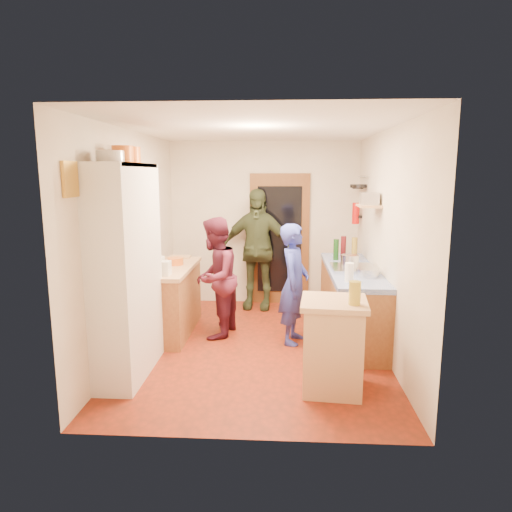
# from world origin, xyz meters

# --- Properties ---
(floor) EXTENTS (3.00, 4.00, 0.02)m
(floor) POSITION_xyz_m (0.00, 0.00, -0.01)
(floor) COLOR maroon
(floor) RESTS_ON ground
(ceiling) EXTENTS (3.00, 4.00, 0.02)m
(ceiling) POSITION_xyz_m (0.00, 0.00, 2.61)
(ceiling) COLOR silver
(ceiling) RESTS_ON ground
(wall_back) EXTENTS (3.00, 0.02, 2.60)m
(wall_back) POSITION_xyz_m (0.00, 2.01, 1.30)
(wall_back) COLOR beige
(wall_back) RESTS_ON ground
(wall_front) EXTENTS (3.00, 0.02, 2.60)m
(wall_front) POSITION_xyz_m (0.00, -2.01, 1.30)
(wall_front) COLOR beige
(wall_front) RESTS_ON ground
(wall_left) EXTENTS (0.02, 4.00, 2.60)m
(wall_left) POSITION_xyz_m (-1.51, 0.00, 1.30)
(wall_left) COLOR beige
(wall_left) RESTS_ON ground
(wall_right) EXTENTS (0.02, 4.00, 2.60)m
(wall_right) POSITION_xyz_m (1.51, 0.00, 1.30)
(wall_right) COLOR beige
(wall_right) RESTS_ON ground
(door_frame) EXTENTS (0.95, 0.06, 2.10)m
(door_frame) POSITION_xyz_m (0.25, 1.97, 1.05)
(door_frame) COLOR brown
(door_frame) RESTS_ON ground
(door_glass) EXTENTS (0.70, 0.02, 1.70)m
(door_glass) POSITION_xyz_m (0.25, 1.94, 1.05)
(door_glass) COLOR black
(door_glass) RESTS_ON door_frame
(hutch_body) EXTENTS (0.40, 1.20, 2.20)m
(hutch_body) POSITION_xyz_m (-1.30, -0.80, 1.10)
(hutch_body) COLOR silver
(hutch_body) RESTS_ON ground
(hutch_top_shelf) EXTENTS (0.40, 1.14, 0.04)m
(hutch_top_shelf) POSITION_xyz_m (-1.30, -0.80, 2.18)
(hutch_top_shelf) COLOR silver
(hutch_top_shelf) RESTS_ON hutch_body
(plate_stack) EXTENTS (0.25, 0.25, 0.11)m
(plate_stack) POSITION_xyz_m (-1.30, -1.09, 2.25)
(plate_stack) COLOR white
(plate_stack) RESTS_ON hutch_top_shelf
(orange_pot_a) EXTENTS (0.21, 0.21, 0.17)m
(orange_pot_a) POSITION_xyz_m (-1.30, -0.75, 2.28)
(orange_pot_a) COLOR orange
(orange_pot_a) RESTS_ON hutch_top_shelf
(orange_pot_b) EXTENTS (0.19, 0.19, 0.17)m
(orange_pot_b) POSITION_xyz_m (-1.30, -0.49, 2.29)
(orange_pot_b) COLOR orange
(orange_pot_b) RESTS_ON hutch_top_shelf
(left_counter_base) EXTENTS (0.60, 1.40, 0.85)m
(left_counter_base) POSITION_xyz_m (-1.20, 0.45, 0.42)
(left_counter_base) COLOR #9A6634
(left_counter_base) RESTS_ON ground
(left_counter_top) EXTENTS (0.64, 1.44, 0.05)m
(left_counter_top) POSITION_xyz_m (-1.20, 0.45, 0.88)
(left_counter_top) COLOR tan
(left_counter_top) RESTS_ON left_counter_base
(toaster) EXTENTS (0.24, 0.16, 0.17)m
(toaster) POSITION_xyz_m (-1.15, -0.07, 0.99)
(toaster) COLOR white
(toaster) RESTS_ON left_counter_top
(kettle) EXTENTS (0.20, 0.20, 0.17)m
(kettle) POSITION_xyz_m (-1.25, 0.22, 0.99)
(kettle) COLOR white
(kettle) RESTS_ON left_counter_top
(orange_bowl) EXTENTS (0.23, 0.23, 0.09)m
(orange_bowl) POSITION_xyz_m (-1.12, 0.57, 0.95)
(orange_bowl) COLOR orange
(orange_bowl) RESTS_ON left_counter_top
(chopping_board) EXTENTS (0.31, 0.23, 0.02)m
(chopping_board) POSITION_xyz_m (-1.18, 1.07, 0.91)
(chopping_board) COLOR tan
(chopping_board) RESTS_ON left_counter_top
(right_counter_base) EXTENTS (0.60, 2.20, 0.84)m
(right_counter_base) POSITION_xyz_m (1.20, 0.50, 0.42)
(right_counter_base) COLOR #9A6634
(right_counter_base) RESTS_ON ground
(right_counter_top) EXTENTS (0.62, 2.22, 0.06)m
(right_counter_top) POSITION_xyz_m (1.20, 0.50, 0.87)
(right_counter_top) COLOR #153BB4
(right_counter_top) RESTS_ON right_counter_base
(hob) EXTENTS (0.55, 0.58, 0.04)m
(hob) POSITION_xyz_m (1.20, 0.37, 0.92)
(hob) COLOR silver
(hob) RESTS_ON right_counter_top
(pot_on_hob) EXTENTS (0.22, 0.22, 0.15)m
(pot_on_hob) POSITION_xyz_m (1.15, 0.40, 1.01)
(pot_on_hob) COLOR silver
(pot_on_hob) RESTS_ON hob
(bottle_a) EXTENTS (0.09, 0.09, 0.29)m
(bottle_a) POSITION_xyz_m (1.05, 1.04, 1.05)
(bottle_a) COLOR #143F14
(bottle_a) RESTS_ON right_counter_top
(bottle_b) EXTENTS (0.09, 0.09, 0.31)m
(bottle_b) POSITION_xyz_m (1.18, 1.26, 1.05)
(bottle_b) COLOR #591419
(bottle_b) RESTS_ON right_counter_top
(bottle_c) EXTENTS (0.10, 0.10, 0.31)m
(bottle_c) POSITION_xyz_m (1.31, 1.08, 1.06)
(bottle_c) COLOR olive
(bottle_c) RESTS_ON right_counter_top
(paper_towel) EXTENTS (0.11, 0.11, 0.21)m
(paper_towel) POSITION_xyz_m (1.05, -0.27, 1.01)
(paper_towel) COLOR white
(paper_towel) RESTS_ON right_counter_top
(mixing_bowl) EXTENTS (0.31, 0.31, 0.10)m
(mixing_bowl) POSITION_xyz_m (1.30, -0.01, 0.95)
(mixing_bowl) COLOR silver
(mixing_bowl) RESTS_ON right_counter_top
(island_base) EXTENTS (0.60, 0.60, 0.86)m
(island_base) POSITION_xyz_m (0.80, -1.09, 0.43)
(island_base) COLOR tan
(island_base) RESTS_ON ground
(island_top) EXTENTS (0.67, 0.67, 0.05)m
(island_top) POSITION_xyz_m (0.80, -1.09, 0.89)
(island_top) COLOR tan
(island_top) RESTS_ON island_base
(cutting_board) EXTENTS (0.37, 0.31, 0.02)m
(cutting_board) POSITION_xyz_m (0.75, -1.03, 0.90)
(cutting_board) COLOR white
(cutting_board) RESTS_ON island_top
(oil_jar) EXTENTS (0.12, 0.12, 0.22)m
(oil_jar) POSITION_xyz_m (0.96, -1.22, 1.02)
(oil_jar) COLOR #AD9E2D
(oil_jar) RESTS_ON island_top
(pan_rail) EXTENTS (0.02, 0.65, 0.02)m
(pan_rail) POSITION_xyz_m (1.46, 1.52, 2.05)
(pan_rail) COLOR silver
(pan_rail) RESTS_ON wall_right
(pan_hang_a) EXTENTS (0.18, 0.18, 0.05)m
(pan_hang_a) POSITION_xyz_m (1.40, 1.35, 1.92)
(pan_hang_a) COLOR black
(pan_hang_a) RESTS_ON pan_rail
(pan_hang_b) EXTENTS (0.16, 0.16, 0.05)m
(pan_hang_b) POSITION_xyz_m (1.40, 1.55, 1.90)
(pan_hang_b) COLOR black
(pan_hang_b) RESTS_ON pan_rail
(pan_hang_c) EXTENTS (0.17, 0.17, 0.05)m
(pan_hang_c) POSITION_xyz_m (1.40, 1.75, 1.91)
(pan_hang_c) COLOR black
(pan_hang_c) RESTS_ON pan_rail
(wall_shelf) EXTENTS (0.26, 0.42, 0.03)m
(wall_shelf) POSITION_xyz_m (1.37, 0.45, 1.70)
(wall_shelf) COLOR tan
(wall_shelf) RESTS_ON wall_right
(radio) EXTENTS (0.25, 0.32, 0.15)m
(radio) POSITION_xyz_m (1.37, 0.45, 1.79)
(radio) COLOR silver
(radio) RESTS_ON wall_shelf
(ext_bracket) EXTENTS (0.06, 0.10, 0.04)m
(ext_bracket) POSITION_xyz_m (1.47, 1.70, 1.45)
(ext_bracket) COLOR black
(ext_bracket) RESTS_ON wall_right
(fire_extinguisher) EXTENTS (0.11, 0.11, 0.32)m
(fire_extinguisher) POSITION_xyz_m (1.41, 1.70, 1.50)
(fire_extinguisher) COLOR red
(fire_extinguisher) RESTS_ON wall_right
(picture_frame) EXTENTS (0.03, 0.25, 0.30)m
(picture_frame) POSITION_xyz_m (-1.48, -1.55, 2.05)
(picture_frame) COLOR gold
(picture_frame) RESTS_ON wall_left
(person_hob) EXTENTS (0.47, 0.61, 1.50)m
(person_hob) POSITION_xyz_m (0.47, 0.17, 0.75)
(person_hob) COLOR #2D38A5
(person_hob) RESTS_ON ground
(person_left) EXTENTS (0.72, 0.85, 1.56)m
(person_left) POSITION_xyz_m (-0.53, 0.39, 0.78)
(person_left) COLOR #4D182A
(person_left) RESTS_ON ground
(person_back) EXTENTS (1.15, 0.60, 1.87)m
(person_back) POSITION_xyz_m (-0.09, 1.66, 0.94)
(person_back) COLOR #323C24
(person_back) RESTS_ON ground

